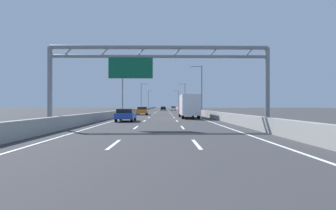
{
  "coord_description": "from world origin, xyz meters",
  "views": [
    {
      "loc": [
        0.39,
        0.88,
        1.68
      ],
      "look_at": [
        1.22,
        59.45,
        1.86
      ],
      "focal_mm": 28.55,
      "sensor_mm": 36.0,
      "label": 1
    }
  ],
  "objects_px": {
    "orange_car": "(142,111)",
    "white_car": "(173,108)",
    "streetlamp_left_far": "(142,95)",
    "blue_car": "(126,115)",
    "streetlamp_left_mid": "(124,87)",
    "box_truck": "(189,106)",
    "black_car": "(163,108)",
    "sign_gantry": "(156,64)",
    "streetlamp_right_mid": "(201,87)",
    "streetlamp_right_far": "(184,95)",
    "streetlamp_left_distant": "(149,99)",
    "streetlamp_right_distant": "(178,99)"
  },
  "relations": [
    {
      "from": "sign_gantry",
      "to": "blue_car",
      "type": "height_order",
      "value": "sign_gantry"
    },
    {
      "from": "sign_gantry",
      "to": "streetlamp_left_mid",
      "type": "xyz_separation_m",
      "value": [
        -7.19,
        31.28,
        0.52
      ]
    },
    {
      "from": "streetlamp_left_mid",
      "to": "streetlamp_right_mid",
      "type": "bearing_deg",
      "value": 0.0
    },
    {
      "from": "streetlamp_right_mid",
      "to": "streetlamp_left_far",
      "type": "xyz_separation_m",
      "value": [
        -14.93,
        41.88,
        0.0
      ]
    },
    {
      "from": "streetlamp_left_mid",
      "to": "streetlamp_right_distant",
      "type": "bearing_deg",
      "value": 79.89
    },
    {
      "from": "streetlamp_left_far",
      "to": "streetlamp_right_far",
      "type": "xyz_separation_m",
      "value": [
        14.93,
        0.0,
        0.0
      ]
    },
    {
      "from": "orange_car",
      "to": "streetlamp_left_mid",
      "type": "bearing_deg",
      "value": 151.44
    },
    {
      "from": "streetlamp_left_mid",
      "to": "orange_car",
      "type": "distance_m",
      "value": 6.31
    },
    {
      "from": "streetlamp_right_far",
      "to": "streetlamp_left_distant",
      "type": "bearing_deg",
      "value": 109.62
    },
    {
      "from": "white_car",
      "to": "box_truck",
      "type": "relative_size",
      "value": 0.52
    },
    {
      "from": "streetlamp_left_mid",
      "to": "sign_gantry",
      "type": "bearing_deg",
      "value": -77.06
    },
    {
      "from": "sign_gantry",
      "to": "white_car",
      "type": "relative_size",
      "value": 3.68
    },
    {
      "from": "sign_gantry",
      "to": "streetlamp_right_mid",
      "type": "height_order",
      "value": "streetlamp_right_mid"
    },
    {
      "from": "streetlamp_right_mid",
      "to": "orange_car",
      "type": "xyz_separation_m",
      "value": [
        -11.17,
        -2.05,
        -4.63
      ]
    },
    {
      "from": "streetlamp_left_far",
      "to": "box_truck",
      "type": "bearing_deg",
      "value": -78.89
    },
    {
      "from": "sign_gantry",
      "to": "box_truck",
      "type": "distance_m",
      "value": 16.85
    },
    {
      "from": "streetlamp_left_far",
      "to": "streetlamp_right_far",
      "type": "distance_m",
      "value": 14.93
    },
    {
      "from": "streetlamp_left_mid",
      "to": "streetlamp_right_distant",
      "type": "distance_m",
      "value": 85.07
    },
    {
      "from": "orange_car",
      "to": "white_car",
      "type": "height_order",
      "value": "white_car"
    },
    {
      "from": "streetlamp_right_far",
      "to": "box_truck",
      "type": "xyz_separation_m",
      "value": [
        -3.71,
        -57.11,
        -3.7
      ]
    },
    {
      "from": "streetlamp_right_far",
      "to": "streetlamp_right_distant",
      "type": "height_order",
      "value": "same"
    },
    {
      "from": "black_car",
      "to": "box_truck",
      "type": "relative_size",
      "value": 0.52
    },
    {
      "from": "sign_gantry",
      "to": "streetlamp_right_distant",
      "type": "bearing_deg",
      "value": 86.15
    },
    {
      "from": "streetlamp_right_far",
      "to": "streetlamp_left_distant",
      "type": "relative_size",
      "value": 1.0
    },
    {
      "from": "orange_car",
      "to": "black_car",
      "type": "xyz_separation_m",
      "value": [
        3.75,
        44.56,
        -0.02
      ]
    },
    {
      "from": "streetlamp_right_distant",
      "to": "orange_car",
      "type": "xyz_separation_m",
      "value": [
        -11.17,
        -85.8,
        -4.63
      ]
    },
    {
      "from": "streetlamp_left_distant",
      "to": "orange_car",
      "type": "distance_m",
      "value": 86.01
    },
    {
      "from": "sign_gantry",
      "to": "streetlamp_left_far",
      "type": "distance_m",
      "value": 73.51
    },
    {
      "from": "streetlamp_left_mid",
      "to": "streetlamp_right_far",
      "type": "bearing_deg",
      "value": 70.38
    },
    {
      "from": "streetlamp_left_far",
      "to": "box_truck",
      "type": "xyz_separation_m",
      "value": [
        11.22,
        -57.11,
        -3.7
      ]
    },
    {
      "from": "streetlamp_left_far",
      "to": "blue_car",
      "type": "xyz_separation_m",
      "value": [
        3.72,
        -64.91,
        -4.68
      ]
    },
    {
      "from": "sign_gantry",
      "to": "blue_car",
      "type": "distance_m",
      "value": 9.87
    },
    {
      "from": "orange_car",
      "to": "white_car",
      "type": "distance_m",
      "value": 47.11
    },
    {
      "from": "sign_gantry",
      "to": "streetlamp_right_mid",
      "type": "relative_size",
      "value": 1.8
    },
    {
      "from": "white_car",
      "to": "blue_car",
      "type": "bearing_deg",
      "value": -96.29
    },
    {
      "from": "streetlamp_right_mid",
      "to": "blue_car",
      "type": "height_order",
      "value": "streetlamp_right_mid"
    },
    {
      "from": "streetlamp_right_mid",
      "to": "black_car",
      "type": "xyz_separation_m",
      "value": [
        -7.42,
        42.52,
        -4.65
      ]
    },
    {
      "from": "streetlamp_right_far",
      "to": "black_car",
      "type": "xyz_separation_m",
      "value": [
        -7.42,
        0.64,
        -4.65
      ]
    },
    {
      "from": "streetlamp_left_mid",
      "to": "box_truck",
      "type": "height_order",
      "value": "streetlamp_left_mid"
    },
    {
      "from": "streetlamp_left_mid",
      "to": "streetlamp_left_far",
      "type": "height_order",
      "value": "same"
    },
    {
      "from": "streetlamp_left_distant",
      "to": "box_truck",
      "type": "height_order",
      "value": "streetlamp_left_distant"
    },
    {
      "from": "streetlamp_right_mid",
      "to": "white_car",
      "type": "distance_m",
      "value": 44.88
    },
    {
      "from": "streetlamp_right_far",
      "to": "black_car",
      "type": "relative_size",
      "value": 2.03
    },
    {
      "from": "sign_gantry",
      "to": "streetlamp_left_far",
      "type": "bearing_deg",
      "value": 95.61
    },
    {
      "from": "streetlamp_right_distant",
      "to": "white_car",
      "type": "distance_m",
      "value": 39.73
    },
    {
      "from": "black_car",
      "to": "box_truck",
      "type": "xyz_separation_m",
      "value": [
        3.71,
        -57.75,
        0.95
      ]
    },
    {
      "from": "white_car",
      "to": "streetlamp_right_mid",
      "type": "bearing_deg",
      "value": -85.15
    },
    {
      "from": "streetlamp_left_distant",
      "to": "streetlamp_right_distant",
      "type": "relative_size",
      "value": 1.0
    },
    {
      "from": "streetlamp_right_distant",
      "to": "blue_car",
      "type": "distance_m",
      "value": 107.47
    },
    {
      "from": "streetlamp_left_far",
      "to": "streetlamp_left_mid",
      "type": "bearing_deg",
      "value": -90.0
    }
  ]
}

